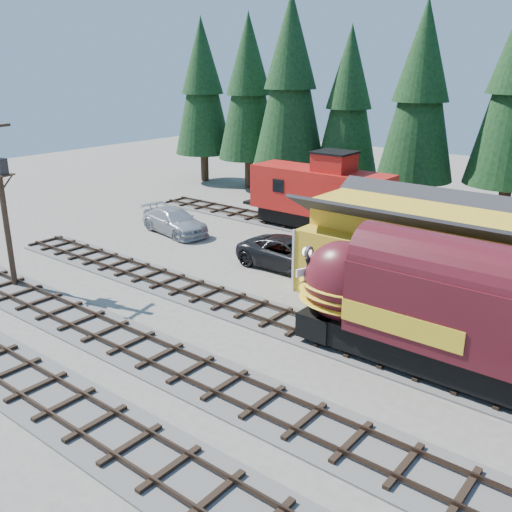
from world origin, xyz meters
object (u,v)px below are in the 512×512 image
Objects in this scene: locomotive at (475,324)px; pickup_truck_b at (174,221)px; depot at (428,246)px; caboose at (321,195)px; pickup_truck_a at (292,254)px; utility_pole at (2,192)px.

pickup_truck_b is (-23.46, 7.12, -1.62)m from locomotive.
locomotive is 24.57m from pickup_truck_b.
caboose is at bearing 145.84° from depot.
pickup_truck_a reaches higher than pickup_truck_b.
depot is 1.40× the size of utility_pole.
locomotive is (4.58, -6.50, -0.47)m from depot.
pickup_truck_a is at bearing 34.44° from utility_pole.
depot is at bearing -34.16° from caboose.
caboose is at bearing 55.29° from utility_pole.
pickup_truck_b is at bearing 78.42° from utility_pole.
caboose is at bearing 138.15° from locomotive.
depot reaches higher than pickup_truck_a.
pickup_truck_b is at bearing 163.12° from locomotive.
caboose is 10.58m from pickup_truck_b.
caboose reaches higher than locomotive.
utility_pole reaches higher than pickup_truck_a.
locomotive is 23.68m from utility_pole.
pickup_truck_a is at bearing 153.67° from locomotive.
utility_pole is at bearing -110.52° from caboose.
pickup_truck_a is at bearing -178.21° from depot.
pickup_truck_a is (-8.05, -0.25, -2.04)m from depot.
pickup_truck_b is at bearing 178.13° from depot.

